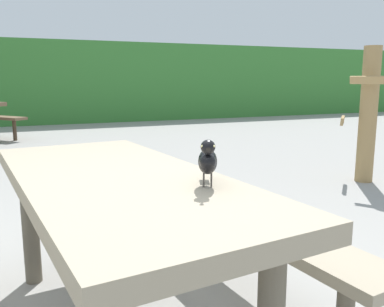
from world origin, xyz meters
The scene contains 4 objects.
hedge_wall centered at (0.00, 10.52, 1.06)m, with size 28.00×2.10×2.11m, color #387A33.
picnic_table_foreground centered at (0.24, 0.27, 0.56)m, with size 1.88×1.90×0.74m.
bird_grackle centered at (0.50, -0.09, 0.84)m, with size 0.15×0.27×0.18m.
stalk_post_right_side centered at (3.40, 2.01, 0.75)m, with size 0.44×0.63×1.49m.
Camera 1 is at (-0.11, -1.42, 1.13)m, focal length 38.44 mm.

